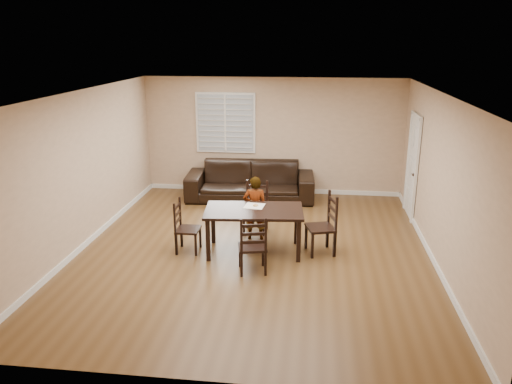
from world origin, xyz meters
The scene contains 11 objects.
ground centered at (0.00, 0.00, 0.00)m, with size 7.00×7.00×0.00m, color brown.
room centered at (0.04, 0.18, 1.81)m, with size 6.04×7.04×2.72m.
dining_table centered at (0.00, -0.05, 0.68)m, with size 1.72×1.07×0.77m.
chair_near centered at (-0.07, 0.99, 0.44)m, with size 0.46×0.43×0.97m.
chair_far centered at (0.10, -0.91, 0.43)m, with size 0.51×0.48×0.95m.
chair_left centered at (-1.23, -0.16, 0.42)m, with size 0.39×0.42×0.92m.
chair_right centered at (1.25, 0.09, 0.48)m, with size 0.56×0.58×1.06m.
child centered at (-0.05, 0.54, 0.59)m, with size 0.43×0.28×1.18m, color gray.
napkin centered at (-0.01, 0.13, 0.77)m, with size 0.33×0.33×0.00m, color beige.
donut centered at (0.01, 0.14, 0.79)m, with size 0.09×0.09×0.03m.
sofa centered at (-0.45, 2.90, 0.42)m, with size 2.87×1.12×0.84m, color black.
Camera 1 is at (0.99, -7.93, 3.53)m, focal length 35.00 mm.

